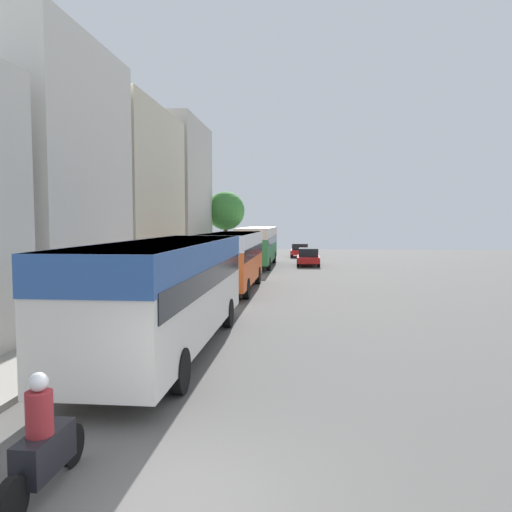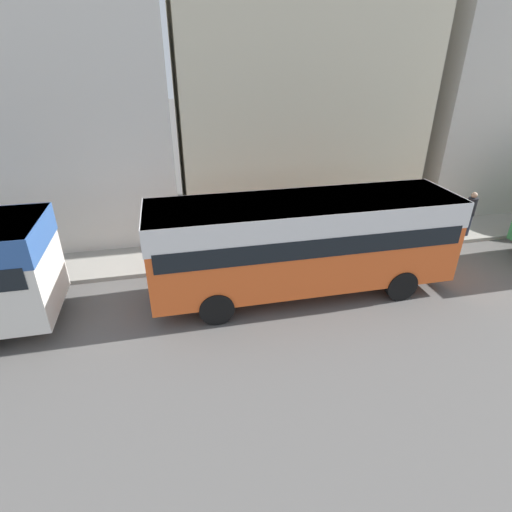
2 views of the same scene
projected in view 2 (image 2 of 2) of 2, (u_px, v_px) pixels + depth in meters
building_midblock at (64, 97)px, 15.25m from camera, size 5.80×7.74×10.73m
building_far_terrace at (291, 98)px, 17.41m from camera, size 6.47×9.89×10.19m
building_end_row at (495, 79)px, 19.25m from camera, size 6.82×9.08×11.41m
bus_following at (304, 235)px, 12.10m from camera, size 2.52×9.33×3.09m
pedestrian_near_curb at (313, 226)px, 15.16m from camera, size 0.43×0.43×1.75m
pedestrian_walking_away at (470, 213)px, 16.15m from camera, size 0.37×0.37×1.84m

